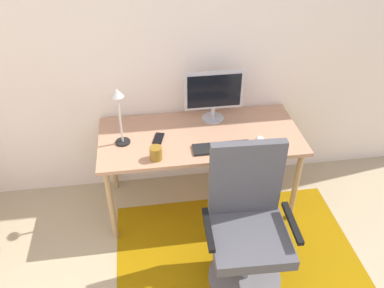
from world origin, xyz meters
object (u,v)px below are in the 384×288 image
(computer_mouse, at_px, (261,140))
(cell_phone, at_px, (159,138))
(desk, at_px, (200,141))
(office_chair, at_px, (247,231))
(monitor, at_px, (214,93))
(desk_lamp, at_px, (119,108))
(keyboard, at_px, (222,148))
(coffee_cup, at_px, (156,153))

(computer_mouse, xyz_separation_m, cell_phone, (-0.76, 0.15, -0.01))
(desk, bearing_deg, office_chair, -75.58)
(monitor, xyz_separation_m, office_chair, (0.06, -0.97, -0.52))
(monitor, height_order, office_chair, monitor)
(computer_mouse, xyz_separation_m, desk_lamp, (-1.02, 0.14, 0.29))
(desk_lamp, xyz_separation_m, office_chair, (0.79, -0.74, -0.58))
(desk_lamp, relative_size, office_chair, 0.43)
(monitor, height_order, desk_lamp, desk_lamp)
(monitor, relative_size, keyboard, 1.08)
(computer_mouse, height_order, cell_phone, computer_mouse)
(desk, height_order, monitor, monitor)
(computer_mouse, bearing_deg, desk, 159.47)
(desk, relative_size, desk_lamp, 3.42)
(computer_mouse, bearing_deg, cell_phone, 168.70)
(desk, bearing_deg, desk_lamp, -177.72)
(coffee_cup, bearing_deg, computer_mouse, 6.54)
(desk, height_order, desk_lamp, desk_lamp)
(desk_lamp, bearing_deg, office_chair, -43.12)
(desk, distance_m, coffee_cup, 0.45)
(desk, relative_size, office_chair, 1.48)
(desk, xyz_separation_m, keyboard, (0.13, -0.20, 0.07))
(coffee_cup, relative_size, office_chair, 0.09)
(computer_mouse, distance_m, cell_phone, 0.77)
(monitor, bearing_deg, office_chair, -86.69)
(cell_phone, bearing_deg, monitor, 41.51)
(keyboard, bearing_deg, cell_phone, 156.98)
(desk, height_order, office_chair, office_chair)
(keyboard, height_order, desk_lamp, desk_lamp)
(coffee_cup, distance_m, desk_lamp, 0.42)
(desk, relative_size, monitor, 3.35)
(computer_mouse, relative_size, desk_lamp, 0.23)
(coffee_cup, bearing_deg, desk_lamp, 135.50)
(coffee_cup, height_order, office_chair, office_chair)
(desk, distance_m, monitor, 0.40)
(keyboard, distance_m, desk_lamp, 0.80)
(desk_lamp, distance_m, office_chair, 1.22)
(coffee_cup, bearing_deg, monitor, 43.17)
(monitor, bearing_deg, cell_phone, -154.19)
(desk, distance_m, desk_lamp, 0.70)
(desk, height_order, keyboard, keyboard)
(cell_phone, relative_size, desk_lamp, 0.31)
(office_chair, bearing_deg, cell_phone, 126.98)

